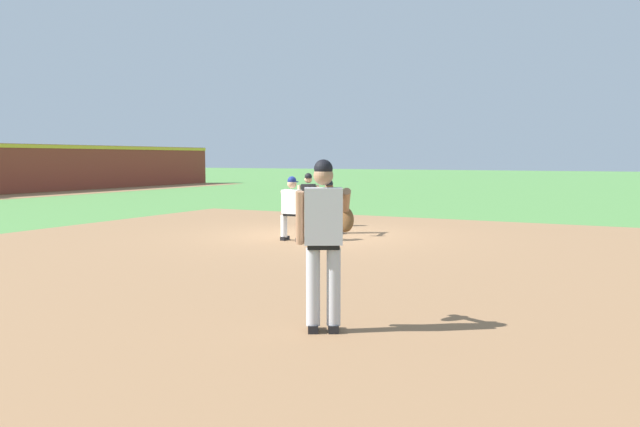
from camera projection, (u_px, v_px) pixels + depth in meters
The scene contains 8 objects.
ground_plane at pixel (317, 235), 15.17m from camera, with size 160.00×160.00×0.00m, color #518942.
infield_dirt_patch at pixel (319, 265), 10.94m from camera, with size 18.00×18.00×0.01m, color #936B47.
first_base_bag at pixel (317, 233), 15.17m from camera, with size 0.38×0.38×0.09m, color white.
baseball at pixel (326, 247), 12.79m from camera, with size 0.07×0.07×0.07m, color white.
pitcher at pixel (325, 235), 6.66m from camera, with size 0.83×0.58×1.86m.
first_baseman at pixel (330, 204), 15.29m from camera, with size 0.84×1.00×1.34m.
baserunner at pixel (292, 206), 14.01m from camera, with size 0.44×0.59×1.46m.
umpire at pixel (308, 198), 16.94m from camera, with size 0.62×0.67×1.46m.
Camera 1 is at (-13.37, -6.94, 1.88)m, focal length 35.00 mm.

